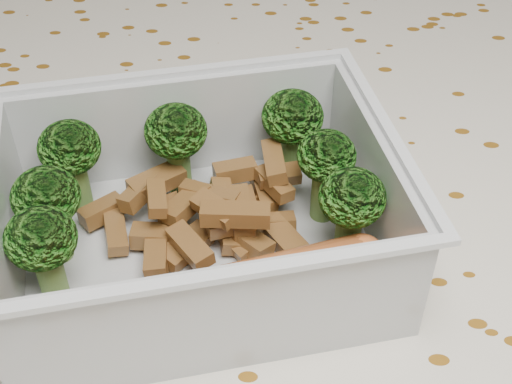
{
  "coord_description": "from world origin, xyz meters",
  "views": [
    {
      "loc": [
        -0.0,
        -0.27,
        1.03
      ],
      "look_at": [
        -0.01,
        0.0,
        0.78
      ],
      "focal_mm": 50.0,
      "sensor_mm": 36.0,
      "label": 1
    }
  ],
  "objects": [
    {
      "name": "dining_table",
      "position": [
        0.0,
        0.0,
        0.67
      ],
      "size": [
        1.4,
        0.9,
        0.75
      ],
      "color": "brown",
      "rests_on": "ground"
    },
    {
      "name": "tablecloth",
      "position": [
        0.0,
        0.0,
        0.72
      ],
      "size": [
        1.46,
        0.96,
        0.19
      ],
      "color": "beige",
      "rests_on": "dining_table"
    },
    {
      "name": "lunch_container",
      "position": [
        -0.03,
        -0.02,
        0.78
      ],
      "size": [
        0.23,
        0.19,
        0.07
      ],
      "color": "silver",
      "rests_on": "tablecloth"
    },
    {
      "name": "broccoli_florets",
      "position": [
        -0.04,
        -0.0,
        0.8
      ],
      "size": [
        0.18,
        0.13,
        0.05
      ],
      "color": "#608C3F",
      "rests_on": "lunch_container"
    },
    {
      "name": "meat_pile",
      "position": [
        -0.03,
        -0.01,
        0.77
      ],
      "size": [
        0.12,
        0.08,
        0.03
      ],
      "color": "brown",
      "rests_on": "lunch_container"
    },
    {
      "name": "sausage",
      "position": [
        -0.02,
        -0.06,
        0.78
      ],
      "size": [
        0.16,
        0.07,
        0.03
      ],
      "color": "#CC652F",
      "rests_on": "lunch_container"
    }
  ]
}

